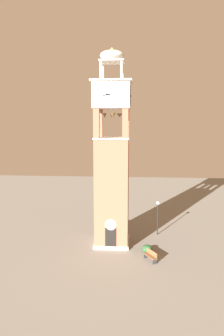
# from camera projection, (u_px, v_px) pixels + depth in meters

# --- Properties ---
(ground) EXTENTS (80.00, 80.00, 0.00)m
(ground) POSITION_uv_depth(u_px,v_px,m) (112.00, 243.00, 32.09)
(ground) COLOR gray
(clock_tower) EXTENTS (3.88, 3.88, 19.47)m
(clock_tower) POSITION_uv_depth(u_px,v_px,m) (112.00, 167.00, 30.93)
(clock_tower) COLOR #93543D
(clock_tower) RESTS_ON ground
(park_bench) EXTENTS (1.21, 1.60, 0.95)m
(park_bench) POSITION_uv_depth(u_px,v_px,m) (151.00, 256.00, 27.97)
(park_bench) COLOR brown
(park_bench) RESTS_ON ground
(lamp_post) EXTENTS (0.36, 0.36, 3.82)m
(lamp_post) POSITION_uv_depth(u_px,v_px,m) (158.00, 212.00, 34.22)
(lamp_post) COLOR black
(lamp_post) RESTS_ON ground
(trash_bin) EXTENTS (0.52, 0.52, 0.80)m
(trash_bin) POSITION_uv_depth(u_px,v_px,m) (119.00, 222.00, 37.72)
(trash_bin) COLOR #2D2D33
(trash_bin) RESTS_ON ground
(shrub_near_entry) EXTENTS (1.01, 1.01, 0.74)m
(shrub_near_entry) POSITION_uv_depth(u_px,v_px,m) (147.00, 249.00, 29.80)
(shrub_near_entry) COLOR #234C28
(shrub_near_entry) RESTS_ON ground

